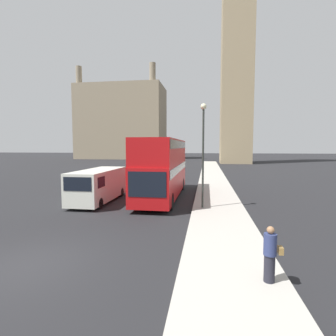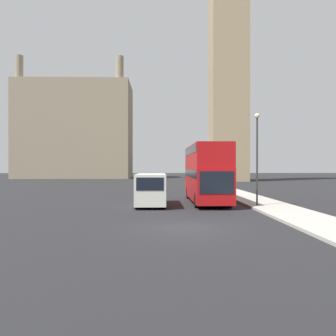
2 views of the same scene
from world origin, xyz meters
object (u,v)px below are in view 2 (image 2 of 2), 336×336
(clock_tower, at_px, (228,25))
(white_van, at_px, (151,189))
(street_lamp, at_px, (257,146))
(red_double_decker_bus, at_px, (206,171))

(clock_tower, relative_size, white_van, 9.64)
(street_lamp, bearing_deg, red_double_decker_bus, 130.77)
(white_van, relative_size, street_lamp, 0.97)
(red_double_decker_bus, distance_m, white_van, 4.97)
(clock_tower, xyz_separation_m, white_van, (-14.10, -45.97, -29.24))
(red_double_decker_bus, relative_size, white_van, 1.75)
(clock_tower, distance_m, street_lamp, 54.47)
(clock_tower, distance_m, white_van, 56.28)
(clock_tower, relative_size, street_lamp, 9.40)
(red_double_decker_bus, relative_size, street_lamp, 1.71)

